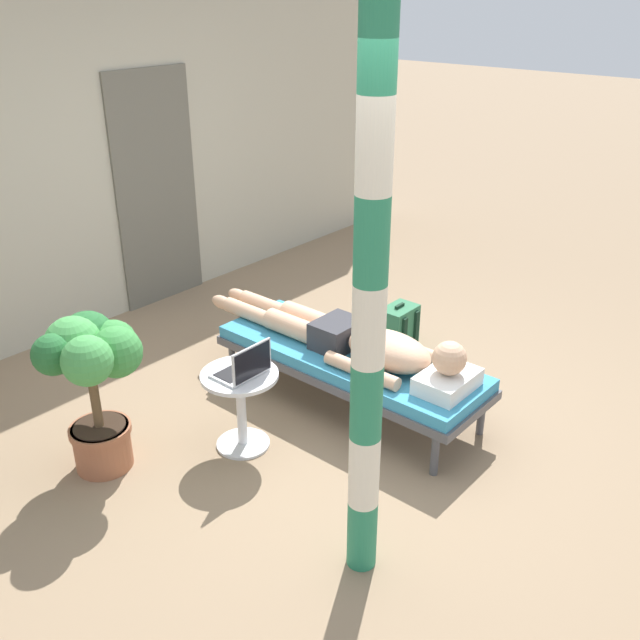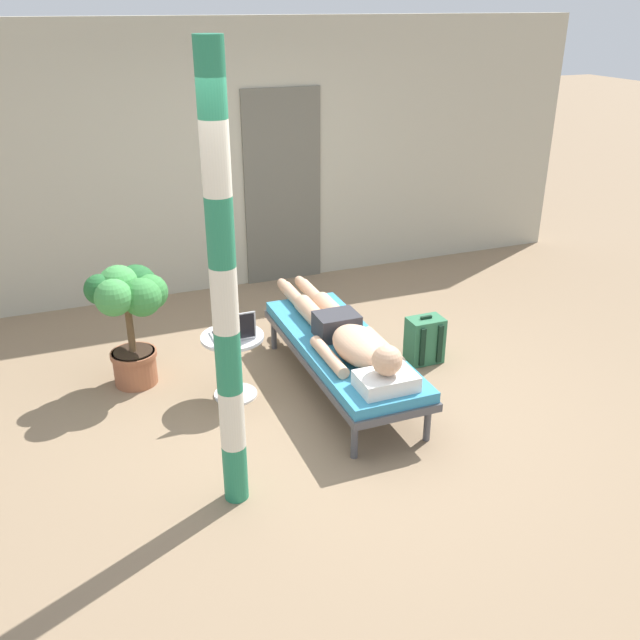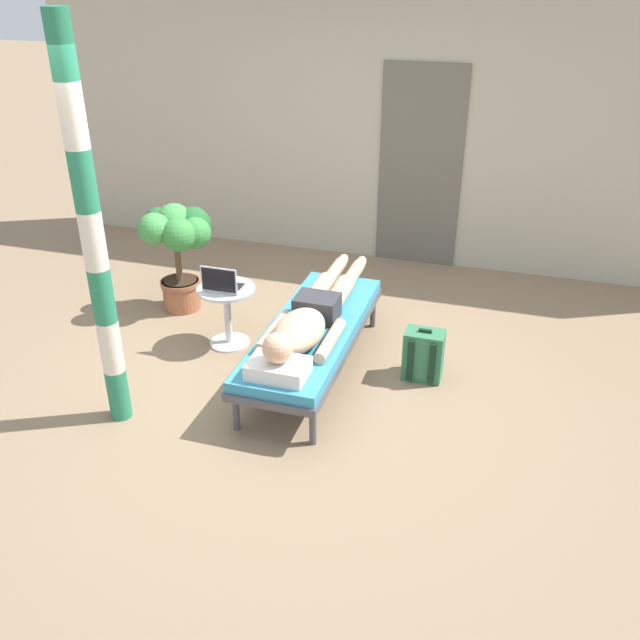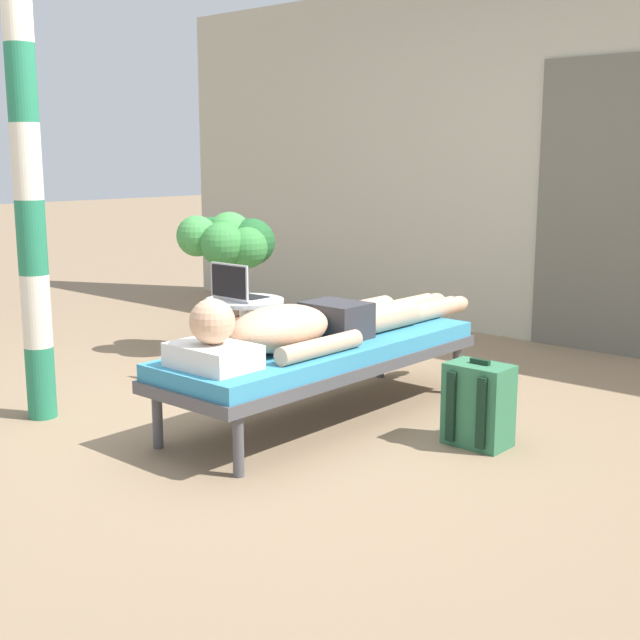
# 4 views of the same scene
# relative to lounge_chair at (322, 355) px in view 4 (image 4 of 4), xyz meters

# --- Properties ---
(ground_plane) EXTENTS (40.00, 40.00, 0.00)m
(ground_plane) POSITION_rel_lounge_chair_xyz_m (-0.23, -0.13, -0.35)
(ground_plane) COLOR #8C7256
(house_wall_back) EXTENTS (7.60, 0.20, 2.70)m
(house_wall_back) POSITION_rel_lounge_chair_xyz_m (-0.00, 2.57, 1.00)
(house_wall_back) COLOR #B2AD99
(house_wall_back) RESTS_ON ground
(house_door_panel) EXTENTS (0.84, 0.03, 2.04)m
(house_door_panel) POSITION_rel_lounge_chair_xyz_m (0.36, 2.46, 0.67)
(house_door_panel) COLOR #625F54
(house_door_panel) RESTS_ON ground
(lounge_chair) EXTENTS (0.66, 1.94, 0.42)m
(lounge_chair) POSITION_rel_lounge_chair_xyz_m (0.00, 0.00, 0.00)
(lounge_chair) COLOR #4C4C51
(lounge_chair) RESTS_ON ground
(person_reclining) EXTENTS (0.53, 2.17, 0.32)m
(person_reclining) POSITION_rel_lounge_chair_xyz_m (0.00, -0.08, 0.17)
(person_reclining) COLOR white
(person_reclining) RESTS_ON lounge_chair
(side_table) EXTENTS (0.48, 0.48, 0.52)m
(side_table) POSITION_rel_lounge_chair_xyz_m (-0.82, 0.21, 0.01)
(side_table) COLOR silver
(side_table) RESTS_ON ground
(laptop) EXTENTS (0.31, 0.24, 0.23)m
(laptop) POSITION_rel_lounge_chair_xyz_m (-0.82, 0.16, 0.24)
(laptop) COLOR silver
(laptop) RESTS_ON side_table
(backpack) EXTENTS (0.30, 0.26, 0.42)m
(backpack) POSITION_rel_lounge_chair_xyz_m (0.84, 0.18, -0.15)
(backpack) COLOR #33724C
(backpack) RESTS_ON ground
(potted_plant) EXTENTS (0.63, 0.63, 0.99)m
(potted_plant) POSITION_rel_lounge_chair_xyz_m (-1.49, 0.71, 0.33)
(potted_plant) COLOR #9E5B3D
(potted_plant) RESTS_ON ground
(porch_post) EXTENTS (0.15, 0.15, 2.69)m
(porch_post) POSITION_rel_lounge_chair_xyz_m (-1.13, -0.98, 1.00)
(porch_post) COLOR #267F59
(porch_post) RESTS_ON ground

